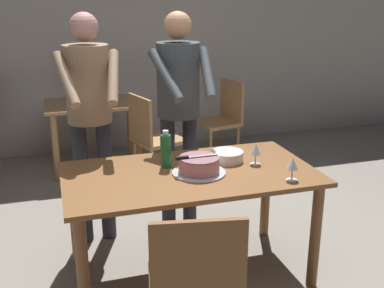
# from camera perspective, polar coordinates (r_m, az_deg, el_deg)

# --- Properties ---
(ground_plane) EXTENTS (14.00, 14.00, 0.00)m
(ground_plane) POSITION_cam_1_polar(r_m,az_deg,el_deg) (3.34, -0.24, -15.49)
(ground_plane) COLOR gray
(back_wall) EXTENTS (10.00, 0.12, 2.70)m
(back_wall) POSITION_cam_1_polar(r_m,az_deg,el_deg) (5.72, -9.10, 12.75)
(back_wall) COLOR #BCB7AD
(back_wall) RESTS_ON ground_plane
(main_dining_table) EXTENTS (1.60, 0.87, 0.75)m
(main_dining_table) POSITION_cam_1_polar(r_m,az_deg,el_deg) (3.03, -0.25, -5.33)
(main_dining_table) COLOR brown
(main_dining_table) RESTS_ON ground_plane
(cake_on_platter) EXTENTS (0.34, 0.34, 0.11)m
(cake_on_platter) POSITION_cam_1_polar(r_m,az_deg,el_deg) (2.95, 0.85, -2.68)
(cake_on_platter) COLOR silver
(cake_on_platter) RESTS_ON main_dining_table
(cake_knife) EXTENTS (0.27, 0.02, 0.02)m
(cake_knife) POSITION_cam_1_polar(r_m,az_deg,el_deg) (2.91, -0.48, -1.63)
(cake_knife) COLOR silver
(cake_knife) RESTS_ON cake_on_platter
(plate_stack) EXTENTS (0.22, 0.22, 0.07)m
(plate_stack) POSITION_cam_1_polar(r_m,az_deg,el_deg) (3.18, 4.30, -1.48)
(plate_stack) COLOR white
(plate_stack) RESTS_ON main_dining_table
(wine_glass_near) EXTENTS (0.08, 0.08, 0.14)m
(wine_glass_near) POSITION_cam_1_polar(r_m,az_deg,el_deg) (2.89, 12.16, -2.43)
(wine_glass_near) COLOR silver
(wine_glass_near) RESTS_ON main_dining_table
(wine_glass_far) EXTENTS (0.08, 0.08, 0.14)m
(wine_glass_far) POSITION_cam_1_polar(r_m,az_deg,el_deg) (3.12, 7.78, -0.69)
(wine_glass_far) COLOR silver
(wine_glass_far) RESTS_ON main_dining_table
(water_bottle) EXTENTS (0.07, 0.07, 0.25)m
(water_bottle) POSITION_cam_1_polar(r_m,az_deg,el_deg) (3.04, -3.22, -0.79)
(water_bottle) COLOR #1E6B38
(water_bottle) RESTS_ON main_dining_table
(person_cutting_cake) EXTENTS (0.47, 0.56, 1.72)m
(person_cutting_cake) POSITION_cam_1_polar(r_m,az_deg,el_deg) (3.53, -1.62, 5.39)
(person_cutting_cake) COLOR #2D2D38
(person_cutting_cake) RESTS_ON ground_plane
(person_standing_beside) EXTENTS (0.47, 0.55, 1.72)m
(person_standing_beside) POSITION_cam_1_polar(r_m,az_deg,el_deg) (3.44, -12.41, 4.68)
(person_standing_beside) COLOR #2D2D38
(person_standing_beside) RESTS_ON ground_plane
(chair_near_side) EXTENTS (0.51, 0.51, 0.90)m
(chair_near_side) POSITION_cam_1_polar(r_m,az_deg,el_deg) (2.37, 0.36, -16.73)
(chair_near_side) COLOR brown
(chair_near_side) RESTS_ON ground_plane
(background_table) EXTENTS (1.00, 0.70, 0.74)m
(background_table) POSITION_cam_1_polar(r_m,az_deg,el_deg) (5.11, -11.81, 3.21)
(background_table) COLOR tan
(background_table) RESTS_ON ground_plane
(background_chair_0) EXTENTS (0.55, 0.55, 0.90)m
(background_chair_0) POSITION_cam_1_polar(r_m,az_deg,el_deg) (4.67, -4.91, 1.05)
(background_chair_0) COLOR tan
(background_chair_0) RESTS_ON ground_plane
(background_chair_2) EXTENTS (0.52, 0.52, 0.90)m
(background_chair_2) POSITION_cam_1_polar(r_m,az_deg,el_deg) (5.38, 3.68, 3.32)
(background_chair_2) COLOR tan
(background_chair_2) RESTS_ON ground_plane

